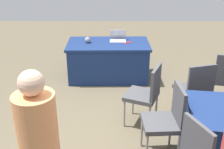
% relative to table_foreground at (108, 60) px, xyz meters
% --- Properties ---
extents(ground_plane, '(14.40, 14.40, 0.00)m').
position_rel_table_foreground_xyz_m(ground_plane, '(-0.14, 2.15, -0.37)').
color(ground_plane, brown).
extents(table_foreground, '(1.63, 0.93, 0.74)m').
position_rel_table_foreground_xyz_m(table_foreground, '(0.00, 0.00, 0.00)').
color(table_foreground, navy).
rests_on(table_foreground, ground).
extents(chair_tucked_left, '(0.58, 0.58, 0.95)m').
position_rel_table_foreground_xyz_m(chair_tucked_left, '(-0.58, 1.70, 0.17)').
color(chair_tucked_left, '#9E9993').
rests_on(chair_tucked_left, ground).
extents(chair_tucked_right, '(0.47, 0.47, 0.97)m').
position_rel_table_foreground_xyz_m(chair_tucked_right, '(-0.75, 2.41, 0.19)').
color(chair_tucked_right, '#9E9993').
rests_on(chair_tucked_right, ground).
extents(chair_aisle, '(0.54, 0.54, 0.96)m').
position_rel_table_foreground_xyz_m(chair_aisle, '(-1.31, 1.59, 0.18)').
color(chair_aisle, '#9E9993').
rests_on(chair_aisle, ground).
extents(person_presenter, '(0.48, 0.48, 1.58)m').
position_rel_table_foreground_xyz_m(person_presenter, '(0.52, 3.34, 0.50)').
color(person_presenter, '#26262D').
rests_on(person_presenter, ground).
extents(laptop_silver, '(0.32, 0.30, 0.21)m').
position_rel_table_foreground_xyz_m(laptop_silver, '(-0.19, -0.14, 0.41)').
color(laptop_silver, silver).
rests_on(laptop_silver, table_foreground).
extents(yarn_ball, '(0.12, 0.12, 0.12)m').
position_rel_table_foreground_xyz_m(yarn_ball, '(0.41, -0.01, 0.43)').
color(yarn_ball, gray).
rests_on(yarn_ball, table_foreground).
extents(scissors_red, '(0.16, 0.15, 0.01)m').
position_rel_table_foreground_xyz_m(scissors_red, '(-0.40, -0.00, 0.37)').
color(scissors_red, red).
rests_on(scissors_red, table_foreground).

